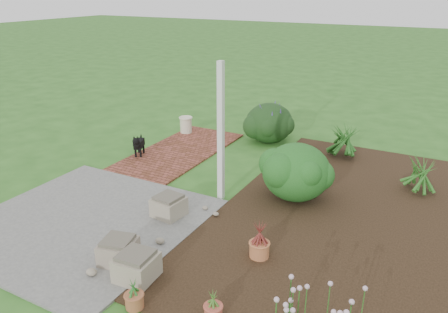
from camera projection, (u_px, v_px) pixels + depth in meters
The scene contains 18 objects.
ground at pixel (204, 197), 8.06m from camera, with size 80.00×80.00×0.00m, color #2B5F1E.
concrete_patio at pixel (84, 222), 7.17m from camera, with size 3.50×3.50×0.04m, color #5F5F5D.
brick_path at pixel (180, 151), 10.24m from camera, with size 1.60×3.50×0.04m, color brown.
garden_bed at pixel (347, 216), 7.36m from camera, with size 4.00×7.00×0.03m, color black.
veranda_post at pixel (221, 134), 7.55m from camera, with size 0.10×0.10×2.50m, color white.
stone_trough_near at pixel (137, 267), 5.70m from camera, with size 0.49×0.49×0.32m, color gray.
stone_trough_mid at pixel (119, 251), 6.06m from camera, with size 0.46×0.46×0.31m, color gray.
stone_trough_far at pixel (169, 207), 7.28m from camera, with size 0.47×0.47×0.31m, color gray.
black_dog at pixel (138, 144), 9.81m from camera, with size 0.32×0.53×0.48m.
cream_ceramic_urn at pixel (186, 125), 11.41m from camera, with size 0.31×0.31×0.41m, color beige.
evergreen_shrub at pixel (296, 170), 7.82m from camera, with size 1.22×1.22×1.04m, color #0D410C.
agapanthus_clump_back at pixel (420, 171), 8.08m from camera, with size 0.90×0.90×0.81m, color #0E3A16, non-canonical shape.
agapanthus_clump_front at pixel (344, 137), 9.77m from camera, with size 1.01×1.01×0.90m, color #0B390F, non-canonical shape.
pink_flower_patch at pixel (331, 312), 4.69m from camera, with size 1.05×1.05×0.68m, color #113D0F, non-canonical shape.
terracotta_pot_bronze at pixel (259, 249), 6.19m from camera, with size 0.28×0.28×0.23m, color #B76A3E.
terracotta_pot_small_left at pixel (213, 312), 5.05m from camera, with size 0.21×0.21×0.17m, color #B54F3D.
terracotta_pot_small_right at pixel (134, 301), 5.22m from camera, with size 0.22×0.22×0.19m, color #A25A37.
purple_flowering_bush at pixel (269, 122), 10.79m from camera, with size 1.17×1.17×0.99m, color black.
Camera 1 is at (3.76, -6.19, 3.63)m, focal length 35.00 mm.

